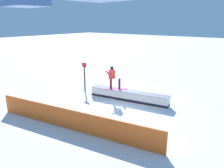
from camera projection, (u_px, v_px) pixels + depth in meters
ground_plane at (128, 101)px, 13.89m from camera, size 120.00×120.00×0.00m
grind_box at (128, 97)px, 13.81m from camera, size 5.12×1.49×0.69m
snowboarder at (113, 77)px, 13.92m from camera, size 1.48×1.07×1.46m
safety_fence at (71, 120)px, 10.15m from camera, size 8.72×1.53×0.99m
trail_marker at (85, 76)px, 15.61m from camera, size 0.40×0.10×2.06m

